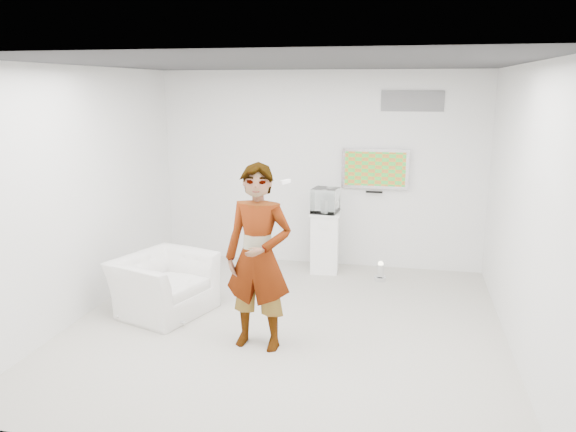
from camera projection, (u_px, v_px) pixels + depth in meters
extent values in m
cube|color=#B9B4A9|center=(285.00, 326.00, 6.62)|extent=(5.00, 5.00, 0.01)
cube|color=#2D2D30|center=(285.00, 64.00, 5.94)|extent=(5.00, 5.00, 0.01)
cube|color=silver|center=(320.00, 170.00, 8.66)|extent=(5.00, 0.01, 3.00)
cube|color=silver|center=(209.00, 273.00, 3.90)|extent=(5.00, 0.01, 3.00)
cube|color=silver|center=(84.00, 193.00, 6.79)|extent=(0.01, 5.00, 3.00)
cube|color=silver|center=(522.00, 212.00, 5.77)|extent=(0.01, 5.00, 3.00)
cube|color=silver|center=(375.00, 169.00, 8.43)|extent=(1.00, 0.08, 0.60)
cube|color=slate|center=(412.00, 101.00, 8.14)|extent=(0.90, 0.02, 0.30)
imported|color=white|center=(258.00, 258.00, 5.91)|extent=(0.77, 0.54, 2.00)
imported|color=white|center=(164.00, 285.00, 6.96)|extent=(1.27, 1.36, 0.72)
cube|color=white|center=(325.00, 242.00, 8.48)|extent=(0.48, 0.48, 0.92)
cylinder|color=silver|center=(380.00, 271.00, 8.14)|extent=(0.23, 0.23, 0.28)
cube|color=white|center=(325.00, 200.00, 8.33)|extent=(0.41, 0.41, 0.37)
cube|color=white|center=(325.00, 206.00, 8.35)|extent=(0.11, 0.15, 0.20)
cube|color=white|center=(285.00, 182.00, 5.80)|extent=(0.09, 0.15, 0.04)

